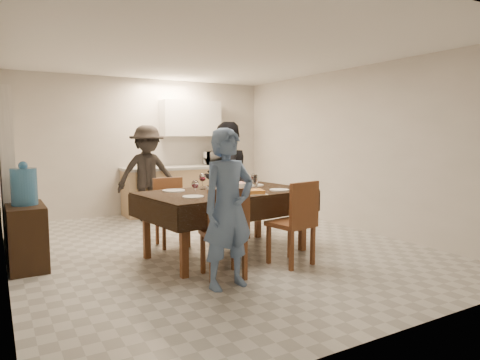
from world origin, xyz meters
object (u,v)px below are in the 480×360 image
at_px(console, 27,236).
at_px(water_pitcher, 252,182).
at_px(microwave, 217,158).
at_px(person_far, 226,178).
at_px(water_jug, 24,187).
at_px(person_near, 228,209).
at_px(wine_bottle, 222,178).
at_px(dining_table, 227,194).
at_px(savoury_tart, 249,192).
at_px(person_kitchen, 148,173).

bearing_deg(console, water_pitcher, -15.35).
relative_size(microwave, person_far, 0.29).
xyz_separation_m(water_jug, person_near, (1.71, -1.72, -0.14)).
bearing_deg(microwave, console, 33.21).
relative_size(wine_bottle, microwave, 0.66).
height_order(water_pitcher, person_far, person_far).
relative_size(dining_table, person_near, 1.40).
relative_size(wine_bottle, water_pitcher, 1.67).
xyz_separation_m(dining_table, savoury_tart, (0.10, -0.38, 0.06)).
xyz_separation_m(dining_table, microwave, (1.44, 3.09, 0.26)).
height_order(dining_table, person_far, person_far).
height_order(dining_table, person_kitchen, person_kitchen).
xyz_separation_m(wine_bottle, savoury_tart, (0.15, -0.43, -0.14)).
relative_size(wine_bottle, person_far, 0.19).
xyz_separation_m(water_pitcher, person_kitchen, (-0.53, 2.69, -0.07)).
distance_m(savoury_tart, person_near, 0.93).
xyz_separation_m(water_pitcher, person_far, (0.20, 1.10, -0.06)).
bearing_deg(person_far, wine_bottle, 40.28).
relative_size(water_pitcher, person_far, 0.11).
xyz_separation_m(console, microwave, (3.70, 2.42, 0.68)).
bearing_deg(savoury_tart, person_far, 72.53).
relative_size(console, person_kitchen, 0.47).
height_order(dining_table, water_jug, water_jug).
xyz_separation_m(console, savoury_tart, (2.36, -1.05, 0.48)).
distance_m(console, microwave, 4.47).
bearing_deg(console, wine_bottle, -15.58).
distance_m(person_near, person_kitchen, 3.71).
bearing_deg(person_kitchen, water_jug, -136.52).
height_order(water_jug, microwave, microwave).
bearing_deg(water_pitcher, person_near, -131.99).
distance_m(dining_table, person_kitchen, 2.65).
bearing_deg(person_far, person_kitchen, -84.14).
relative_size(microwave, person_kitchen, 0.29).
bearing_deg(dining_table, wine_bottle, 127.65).
relative_size(console, person_far, 0.46).
bearing_deg(wine_bottle, dining_table, -45.00).
relative_size(console, water_pitcher, 4.04).
bearing_deg(person_kitchen, microwave, 15.52).
bearing_deg(water_jug, person_kitchen, 43.48).
bearing_deg(person_kitchen, wine_bottle, -87.17).
distance_m(microwave, person_kitchen, 1.69).
relative_size(dining_table, water_pitcher, 11.43).
relative_size(console, microwave, 1.60).
bearing_deg(person_far, microwave, -132.39).
height_order(wine_bottle, person_kitchen, person_kitchen).
bearing_deg(water_pitcher, console, 164.65).
relative_size(savoury_tart, person_far, 0.23).
distance_m(water_pitcher, savoury_tart, 0.42).
height_order(dining_table, savoury_tart, savoury_tart).
bearing_deg(wine_bottle, water_pitcher, -14.04).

